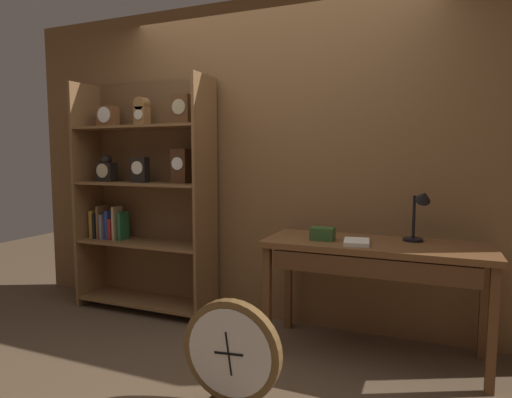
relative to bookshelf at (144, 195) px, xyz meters
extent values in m
plane|color=brown|center=(1.11, -1.01, -1.01)|extent=(10.00, 10.00, 0.00)
cube|color=brown|center=(1.11, 0.21, 0.29)|extent=(4.80, 0.05, 2.60)
cube|color=brown|center=(-0.59, -0.04, -0.01)|extent=(0.02, 0.38, 1.99)
cube|color=brown|center=(0.63, -0.04, -0.01)|extent=(0.03, 0.38, 1.99)
cube|color=brown|center=(0.02, 0.14, -0.01)|extent=(1.24, 0.01, 1.99)
cube|color=brown|center=(0.02, -0.04, -0.93)|extent=(1.19, 0.36, 0.02)
cube|color=brown|center=(0.02, -0.04, -0.41)|extent=(1.19, 0.36, 0.02)
cube|color=brown|center=(0.02, -0.04, 0.10)|extent=(1.19, 0.36, 0.02)
cube|color=brown|center=(0.02, -0.04, 0.58)|extent=(1.19, 0.36, 0.02)
cube|color=brown|center=(-0.36, -0.02, 0.68)|extent=(0.18, 0.10, 0.18)
cylinder|color=white|center=(-0.36, -0.07, 0.70)|extent=(0.14, 0.01, 0.14)
cube|color=black|center=(-0.36, -0.05, 0.20)|extent=(0.16, 0.10, 0.17)
sphere|color=black|center=(-0.36, -0.05, 0.31)|extent=(0.10, 0.10, 0.10)
cylinder|color=#C6B78C|center=(-0.36, -0.11, 0.21)|extent=(0.12, 0.01, 0.12)
cube|color=olive|center=(0.01, -0.02, 0.67)|extent=(0.11, 0.09, 0.16)
cylinder|color=olive|center=(0.01, -0.02, 0.78)|extent=(0.11, 0.09, 0.11)
cylinder|color=silver|center=(0.01, -0.07, 0.69)|extent=(0.08, 0.01, 0.08)
cube|color=black|center=(0.01, -0.06, 0.22)|extent=(0.15, 0.08, 0.22)
cylinder|color=silver|center=(0.01, -0.11, 0.24)|extent=(0.11, 0.01, 0.11)
cube|color=brown|center=(0.42, -0.04, 0.71)|extent=(0.16, 0.10, 0.24)
cylinder|color=#C6B78C|center=(0.42, -0.09, 0.73)|extent=(0.12, 0.01, 0.12)
cube|color=#472816|center=(0.40, -0.02, 0.26)|extent=(0.14, 0.11, 0.28)
cylinder|color=white|center=(0.40, -0.08, 0.28)|extent=(0.11, 0.01, 0.11)
cube|color=#B78C2D|center=(-0.52, -0.03, -0.28)|extent=(0.04, 0.14, 0.25)
cube|color=black|center=(-0.47, -0.04, -0.29)|extent=(0.03, 0.17, 0.23)
cube|color=brown|center=(-0.43, -0.03, -0.25)|extent=(0.02, 0.17, 0.29)
cube|color=slate|center=(-0.39, -0.04, -0.29)|extent=(0.02, 0.17, 0.22)
cube|color=navy|center=(-0.35, -0.04, -0.27)|extent=(0.04, 0.12, 0.25)
cube|color=maroon|center=(-0.31, -0.03, -0.31)|extent=(0.03, 0.15, 0.19)
cube|color=tan|center=(-0.26, -0.05, -0.25)|extent=(0.03, 0.13, 0.30)
cube|color=#236638|center=(-0.21, -0.03, -0.28)|extent=(0.03, 0.12, 0.25)
cube|color=brown|center=(1.99, -0.18, -0.25)|extent=(1.46, 0.56, 0.04)
cube|color=brown|center=(1.31, -0.42, -0.64)|extent=(0.05, 0.05, 0.74)
cube|color=brown|center=(2.66, -0.42, -0.64)|extent=(0.05, 0.05, 0.74)
cube|color=brown|center=(1.31, 0.05, -0.64)|extent=(0.05, 0.05, 0.74)
cube|color=brown|center=(2.66, 0.05, -0.64)|extent=(0.05, 0.05, 0.74)
cube|color=#55351C|center=(1.99, -0.45, -0.34)|extent=(1.24, 0.03, 0.12)
cylinder|color=black|center=(2.21, -0.04, -0.22)|extent=(0.13, 0.13, 0.02)
cylinder|color=black|center=(2.21, -0.04, -0.07)|extent=(0.02, 0.02, 0.29)
cone|color=black|center=(2.27, -0.09, 0.08)|extent=(0.13, 0.14, 0.12)
cube|color=#2D5123|center=(1.64, -0.24, -0.19)|extent=(0.16, 0.11, 0.09)
cube|color=silver|center=(1.88, -0.29, -0.22)|extent=(0.19, 0.24, 0.02)
cylinder|color=brown|center=(1.37, -1.10, -0.69)|extent=(0.56, 0.06, 0.56)
cylinder|color=silver|center=(1.37, -1.13, -0.69)|extent=(0.48, 0.01, 0.48)
cube|color=black|center=(1.37, -1.14, -0.69)|extent=(0.17, 0.01, 0.02)
cube|color=black|center=(1.37, -1.14, -0.69)|extent=(0.04, 0.01, 0.23)
camera|label=1|loc=(2.33, -3.08, 0.34)|focal=30.23mm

